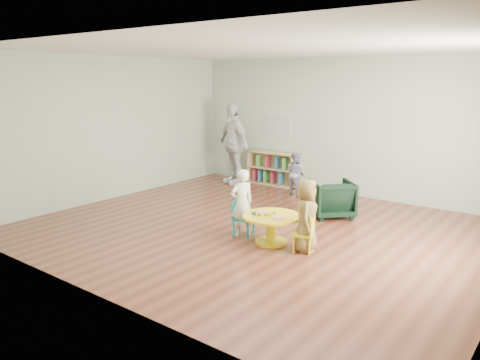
{
  "coord_description": "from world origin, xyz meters",
  "views": [
    {
      "loc": [
        4.1,
        -5.87,
        2.36
      ],
      "look_at": [
        -0.14,
        -0.3,
        0.84
      ],
      "focal_mm": 35.0,
      "sensor_mm": 36.0,
      "label": 1
    }
  ],
  "objects_px": {
    "kid_chair_left": "(241,216)",
    "child_right": "(306,216)",
    "activity_table": "(271,224)",
    "adult_caretaker": "(233,144)",
    "bookshelf": "(272,169)",
    "armchair": "(332,199)",
    "child_left": "(242,203)",
    "kid_chair_right": "(306,233)",
    "toddler": "(296,173)"
  },
  "relations": [
    {
      "from": "bookshelf",
      "to": "toddler",
      "type": "bearing_deg",
      "value": -29.59
    },
    {
      "from": "adult_caretaker",
      "to": "child_left",
      "type": "bearing_deg",
      "value": -29.17
    },
    {
      "from": "activity_table",
      "to": "child_right",
      "type": "height_order",
      "value": "child_right"
    },
    {
      "from": "kid_chair_left",
      "to": "child_left",
      "type": "height_order",
      "value": "child_left"
    },
    {
      "from": "activity_table",
      "to": "toddler",
      "type": "relative_size",
      "value": 0.94
    },
    {
      "from": "kid_chair_left",
      "to": "child_right",
      "type": "relative_size",
      "value": 0.54
    },
    {
      "from": "bookshelf",
      "to": "kid_chair_left",
      "type": "bearing_deg",
      "value": -64.28
    },
    {
      "from": "child_left",
      "to": "child_right",
      "type": "relative_size",
      "value": 1.01
    },
    {
      "from": "toddler",
      "to": "adult_caretaker",
      "type": "relative_size",
      "value": 0.49
    },
    {
      "from": "kid_chair_left",
      "to": "armchair",
      "type": "relative_size",
      "value": 0.78
    },
    {
      "from": "kid_chair_left",
      "to": "child_left",
      "type": "relative_size",
      "value": 0.53
    },
    {
      "from": "kid_chair_left",
      "to": "kid_chair_right",
      "type": "bearing_deg",
      "value": 74.1
    },
    {
      "from": "child_left",
      "to": "toddler",
      "type": "bearing_deg",
      "value": -142.19
    },
    {
      "from": "activity_table",
      "to": "child_right",
      "type": "distance_m",
      "value": 0.6
    },
    {
      "from": "child_left",
      "to": "adult_caretaker",
      "type": "height_order",
      "value": "adult_caretaker"
    },
    {
      "from": "bookshelf",
      "to": "child_right",
      "type": "relative_size",
      "value": 1.17
    },
    {
      "from": "activity_table",
      "to": "adult_caretaker",
      "type": "xyz_separation_m",
      "value": [
        -2.9,
        2.82,
        0.63
      ]
    },
    {
      "from": "activity_table",
      "to": "kid_chair_right",
      "type": "distance_m",
      "value": 0.58
    },
    {
      "from": "armchair",
      "to": "kid_chair_right",
      "type": "bearing_deg",
      "value": 60.94
    },
    {
      "from": "activity_table",
      "to": "armchair",
      "type": "height_order",
      "value": "armchair"
    },
    {
      "from": "activity_table",
      "to": "child_right",
      "type": "xyz_separation_m",
      "value": [
        0.56,
        0.02,
        0.22
      ]
    },
    {
      "from": "bookshelf",
      "to": "adult_caretaker",
      "type": "bearing_deg",
      "value": -150.08
    },
    {
      "from": "bookshelf",
      "to": "child_right",
      "type": "xyz_separation_m",
      "value": [
        2.69,
        -3.24,
        0.15
      ]
    },
    {
      "from": "activity_table",
      "to": "adult_caretaker",
      "type": "relative_size",
      "value": 0.46
    },
    {
      "from": "kid_chair_left",
      "to": "toddler",
      "type": "xyz_separation_m",
      "value": [
        -0.64,
        2.71,
        0.16
      ]
    },
    {
      "from": "bookshelf",
      "to": "kid_chair_right",
      "type": "bearing_deg",
      "value": -50.32
    },
    {
      "from": "activity_table",
      "to": "toddler",
      "type": "height_order",
      "value": "toddler"
    },
    {
      "from": "bookshelf",
      "to": "adult_caretaker",
      "type": "relative_size",
      "value": 0.65
    },
    {
      "from": "child_left",
      "to": "adult_caretaker",
      "type": "distance_m",
      "value": 3.69
    },
    {
      "from": "activity_table",
      "to": "bookshelf",
      "type": "distance_m",
      "value": 3.9
    },
    {
      "from": "bookshelf",
      "to": "armchair",
      "type": "relative_size",
      "value": 1.71
    },
    {
      "from": "kid_chair_right",
      "to": "child_right",
      "type": "relative_size",
      "value": 0.49
    },
    {
      "from": "kid_chair_right",
      "to": "child_left",
      "type": "bearing_deg",
      "value": 72.38
    },
    {
      "from": "kid_chair_left",
      "to": "adult_caretaker",
      "type": "bearing_deg",
      "value": -154.3
    },
    {
      "from": "adult_caretaker",
      "to": "bookshelf",
      "type": "bearing_deg",
      "value": 50.74
    },
    {
      "from": "toddler",
      "to": "adult_caretaker",
      "type": "bearing_deg",
      "value": 12.16
    },
    {
      "from": "kid_chair_right",
      "to": "adult_caretaker",
      "type": "xyz_separation_m",
      "value": [
        -3.48,
        2.82,
        0.65
      ]
    },
    {
      "from": "kid_chair_right",
      "to": "bookshelf",
      "type": "distance_m",
      "value": 4.25
    },
    {
      "from": "armchair",
      "to": "kid_chair_left",
      "type": "bearing_deg",
      "value": 24.6
    },
    {
      "from": "child_left",
      "to": "adult_caretaker",
      "type": "bearing_deg",
      "value": -115.93
    },
    {
      "from": "bookshelf",
      "to": "toddler",
      "type": "relative_size",
      "value": 1.33
    },
    {
      "from": "child_right",
      "to": "child_left",
      "type": "bearing_deg",
      "value": 65.89
    },
    {
      "from": "kid_chair_left",
      "to": "bookshelf",
      "type": "distance_m",
      "value": 3.59
    },
    {
      "from": "activity_table",
      "to": "adult_caretaker",
      "type": "bearing_deg",
      "value": 135.86
    },
    {
      "from": "kid_chair_right",
      "to": "toddler",
      "type": "relative_size",
      "value": 0.56
    },
    {
      "from": "kid_chair_left",
      "to": "child_left",
      "type": "distance_m",
      "value": 0.22
    },
    {
      "from": "bookshelf",
      "to": "child_left",
      "type": "relative_size",
      "value": 1.16
    },
    {
      "from": "bookshelf",
      "to": "child_left",
      "type": "xyz_separation_m",
      "value": [
        1.58,
        -3.25,
        0.15
      ]
    },
    {
      "from": "child_left",
      "to": "kid_chair_right",
      "type": "bearing_deg",
      "value": 113.32
    },
    {
      "from": "activity_table",
      "to": "kid_chair_right",
      "type": "xyz_separation_m",
      "value": [
        0.58,
        -0.0,
        -0.02
      ]
    }
  ]
}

